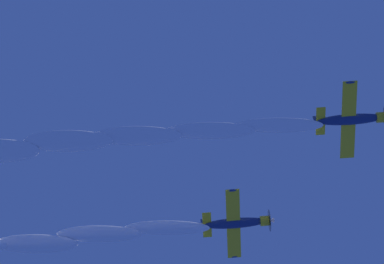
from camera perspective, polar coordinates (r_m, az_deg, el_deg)
airplane_lead at (r=85.40m, az=10.69°, el=0.85°), size 8.54×7.66×2.34m
airplane_left_wingman at (r=88.75m, az=3.07°, el=-6.08°), size 8.54×7.67×2.32m
smoke_trail_lead at (r=84.26m, az=-11.99°, el=-1.08°), size 3.74×50.06×6.20m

